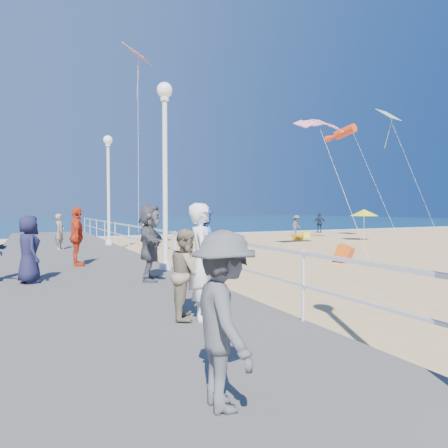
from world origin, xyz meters
name	(u,v)px	position (x,y,z in m)	size (l,w,h in m)	color
ground	(314,271)	(0.00, 0.00, 0.00)	(160.00, 160.00, 0.00)	#E4BA77
ocean	(84,221)	(0.00, 65.00, 0.01)	(160.00, 90.00, 0.05)	#0C2E4C
surf_line	(151,235)	(0.00, 20.50, 0.03)	(160.00, 1.20, 0.04)	white
boardwalk	(87,283)	(-7.50, 0.00, 0.20)	(5.00, 44.00, 0.40)	#64605A
railing	(175,240)	(-5.05, 0.00, 1.25)	(0.05, 42.00, 0.55)	white
lamp_post_mid	(165,156)	(-5.35, 0.00, 3.66)	(0.44, 0.44, 5.32)	white
lamp_post_far	(108,178)	(-5.35, 9.00, 3.66)	(0.44, 0.44, 5.32)	white
woman_holding_toddler	(202,261)	(-6.41, -5.20, 1.31)	(0.67, 0.44, 1.83)	white
toddler_held	(207,236)	(-6.26, -5.05, 1.69)	(0.43, 0.33, 0.88)	#3672CE
spectator_1	(187,273)	(-6.61, -5.07, 1.11)	(0.69, 0.54, 1.43)	gray
spectator_2	(224,319)	(-7.34, -7.90, 1.18)	(1.00, 0.58, 1.55)	#505154
spectator_3	(77,237)	(-7.55, 1.87, 1.30)	(1.06, 0.44, 1.80)	red
spectator_4	(29,249)	(-8.87, -0.59, 1.20)	(0.78, 0.51, 1.59)	#191A38
spectator_5	(150,242)	(-6.22, -1.51, 1.33)	(1.72, 0.55, 1.86)	#535358
spectator_6	(60,232)	(-7.67, 7.51, 1.17)	(0.56, 0.37, 1.54)	gray
beach_walker_a	(296,226)	(10.45, 15.20, 0.84)	(1.08, 0.62, 1.67)	#55555A
beach_walker_b	(320,223)	(14.99, 17.86, 0.91)	(1.06, 0.44, 1.81)	#1B253B
beach_walker_c	(147,230)	(-2.68, 11.79, 0.93)	(0.91, 0.59, 1.86)	gray
box_kite	(344,255)	(2.47, 1.20, 0.30)	(0.55, 0.55, 0.60)	red
beach_umbrella	(364,213)	(11.60, 9.16, 1.91)	(1.90, 1.90, 2.14)	white
beach_chair_left	(305,235)	(9.95, 13.48, 0.20)	(0.55, 0.55, 0.40)	yellow
beach_chair_right	(298,237)	(7.84, 11.53, 0.20)	(0.55, 0.55, 0.40)	#F9A41A
kite_parafoil	(320,122)	(4.54, 5.27, 6.58)	(2.71, 0.90, 0.30)	#EC1B4D
kite_windsock	(345,132)	(9.55, 8.83, 7.14)	(0.56, 0.56, 2.36)	#F73914
kite_diamond_multi	(389,115)	(13.27, 8.70, 8.57)	(1.43, 1.43, 0.02)	#1CCBF0
kite_diamond_redwhite	(138,55)	(-4.13, 7.92, 9.41)	(1.29, 1.29, 0.02)	red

